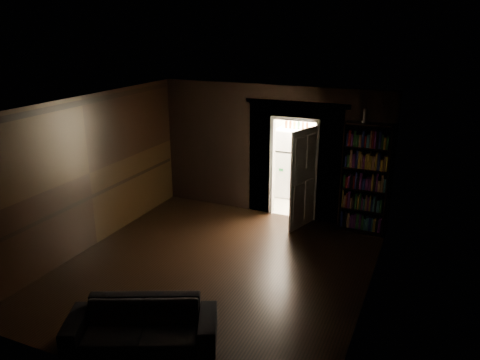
# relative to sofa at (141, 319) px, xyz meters

# --- Properties ---
(ground) EXTENTS (5.50, 5.50, 0.00)m
(ground) POSITION_rel_sofa_xyz_m (-0.01, 2.10, -0.37)
(ground) COLOR black
(ground) RESTS_ON ground
(room_walls) EXTENTS (5.02, 5.61, 2.84)m
(room_walls) POSITION_rel_sofa_xyz_m (-0.02, 3.17, 1.31)
(room_walls) COLOR black
(room_walls) RESTS_ON ground
(kitchen_alcove) EXTENTS (2.20, 1.80, 2.60)m
(kitchen_alcove) POSITION_rel_sofa_xyz_m (0.49, 5.97, 0.84)
(kitchen_alcove) COLOR #B6AF9E
(kitchen_alcove) RESTS_ON ground
(sofa) EXTENTS (2.10, 1.56, 0.74)m
(sofa) POSITION_rel_sofa_xyz_m (0.00, 0.00, 0.00)
(sofa) COLOR black
(sofa) RESTS_ON ground
(bookshelf) EXTENTS (0.92, 0.37, 2.20)m
(bookshelf) POSITION_rel_sofa_xyz_m (1.99, 4.69, 0.73)
(bookshelf) COLOR black
(bookshelf) RESTS_ON ground
(refrigerator) EXTENTS (0.87, 0.83, 1.65)m
(refrigerator) POSITION_rel_sofa_xyz_m (0.07, 6.13, 0.45)
(refrigerator) COLOR white
(refrigerator) RESTS_ON ground
(door) EXTENTS (0.31, 0.82, 2.05)m
(door) POSITION_rel_sofa_xyz_m (0.83, 4.43, 0.65)
(door) COLOR white
(door) RESTS_ON ground
(figurine) EXTENTS (0.11, 0.11, 0.27)m
(figurine) POSITION_rel_sofa_xyz_m (1.88, 4.70, 1.96)
(figurine) COLOR white
(figurine) RESTS_ON bookshelf
(bottles) EXTENTS (0.62, 0.09, 0.25)m
(bottles) POSITION_rel_sofa_xyz_m (0.15, 6.08, 1.40)
(bottles) COLOR black
(bottles) RESTS_ON refrigerator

